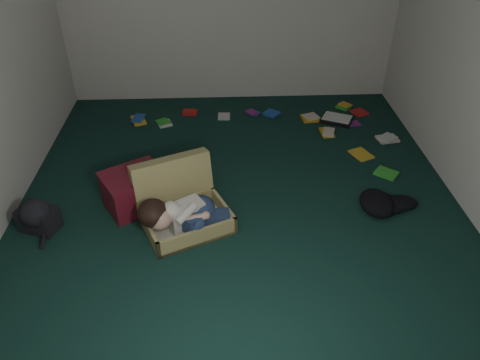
{
  "coord_description": "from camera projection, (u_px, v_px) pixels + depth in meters",
  "views": [
    {
      "loc": [
        -0.15,
        -3.39,
        2.62
      ],
      "look_at": [
        0.0,
        -0.15,
        0.35
      ],
      "focal_mm": 35.0,
      "sensor_mm": 36.0,
      "label": 1
    }
  ],
  "objects": [
    {
      "name": "floor",
      "position": [
        239.0,
        202.0,
        4.28
      ],
      "size": [
        4.5,
        4.5,
        0.0
      ],
      "primitive_type": "plane",
      "color": "black",
      "rests_on": "ground"
    },
    {
      "name": "wall_front",
      "position": [
        267.0,
        297.0,
        1.7
      ],
      "size": [
        4.5,
        0.0,
        4.5
      ],
      "primitive_type": "plane",
      "rotation": [
        -1.57,
        0.0,
        0.0
      ],
      "color": "silver",
      "rests_on": "ground"
    },
    {
      "name": "suitcase",
      "position": [
        181.0,
        205.0,
        4.0
      ],
      "size": [
        0.91,
        0.9,
        0.51
      ],
      "rotation": [
        0.0,
        0.0,
        0.41
      ],
      "color": "tan",
      "rests_on": "floor"
    },
    {
      "name": "person",
      "position": [
        183.0,
        214.0,
        3.83
      ],
      "size": [
        0.77,
        0.42,
        0.32
      ],
      "rotation": [
        0.0,
        0.0,
        0.41
      ],
      "color": "silver",
      "rests_on": "suitcase"
    },
    {
      "name": "maroon_bin",
      "position": [
        134.0,
        190.0,
        4.13
      ],
      "size": [
        0.64,
        0.61,
        0.35
      ],
      "rotation": [
        0.0,
        0.0,
        0.55
      ],
      "color": "maroon",
      "rests_on": "floor"
    },
    {
      "name": "backpack",
      "position": [
        38.0,
        218.0,
        3.92
      ],
      "size": [
        0.46,
        0.42,
        0.23
      ],
      "primitive_type": null,
      "rotation": [
        0.0,
        0.0,
        -0.35
      ],
      "color": "black",
      "rests_on": "floor"
    },
    {
      "name": "clothing_pile",
      "position": [
        385.0,
        199.0,
        4.21
      ],
      "size": [
        0.5,
        0.46,
        0.13
      ],
      "primitive_type": null,
      "rotation": [
        0.0,
        0.0,
        0.42
      ],
      "color": "black",
      "rests_on": "floor"
    },
    {
      "name": "paper_tray",
      "position": [
        337.0,
        119.0,
        5.56
      ],
      "size": [
        0.44,
        0.4,
        0.05
      ],
      "rotation": [
        0.0,
        0.0,
        -0.46
      ],
      "color": "black",
      "rests_on": "floor"
    },
    {
      "name": "book_scatter",
      "position": [
        288.0,
        125.0,
        5.48
      ],
      "size": [
        3.01,
        1.69,
        0.02
      ],
      "color": "gold",
      "rests_on": "floor"
    }
  ]
}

